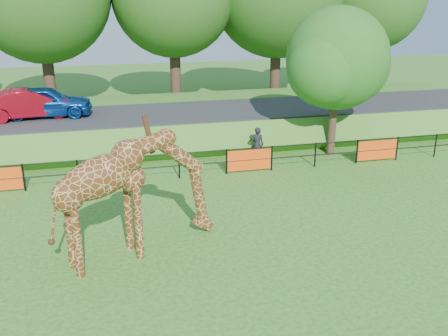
# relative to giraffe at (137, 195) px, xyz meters

# --- Properties ---
(ground) EXTENTS (90.00, 90.00, 0.00)m
(ground) POSITION_rel_giraffe_xyz_m (2.10, -2.08, -1.80)
(ground) COLOR #2D6419
(ground) RESTS_ON ground
(giraffe) EXTENTS (5.03, 2.71, 3.60)m
(giraffe) POSITION_rel_giraffe_xyz_m (0.00, 0.00, 0.00)
(giraffe) COLOR #5A2E12
(giraffe) RESTS_ON ground
(perimeter_fence) EXTENTS (28.07, 0.10, 1.10)m
(perimeter_fence) POSITION_rel_giraffe_xyz_m (2.10, 5.92, -1.25)
(perimeter_fence) COLOR black
(perimeter_fence) RESTS_ON ground
(embankment) EXTENTS (40.00, 9.00, 1.30)m
(embankment) POSITION_rel_giraffe_xyz_m (2.10, 13.42, -1.15)
(embankment) COLOR #2D6419
(embankment) RESTS_ON ground
(road) EXTENTS (40.00, 5.00, 0.12)m
(road) POSITION_rel_giraffe_xyz_m (2.10, 11.92, -0.44)
(road) COLOR #2C2C2F
(road) RESTS_ON embankment
(car_blue) EXTENTS (4.57, 2.01, 1.53)m
(car_blue) POSITION_rel_giraffe_xyz_m (-3.52, 12.42, 0.38)
(car_blue) COLOR #1653B3
(car_blue) RESTS_ON road
(car_red) EXTENTS (4.58, 2.24, 1.45)m
(car_red) POSITION_rel_giraffe_xyz_m (-4.24, 12.26, 0.34)
(car_red) COLOR #A40B1A
(car_red) RESTS_ON road
(visitor) EXTENTS (0.67, 0.53, 1.61)m
(visitor) POSITION_rel_giraffe_xyz_m (5.83, 7.21, -1.00)
(visitor) COLOR black
(visitor) RESTS_ON ground
(tree_east) EXTENTS (5.40, 4.71, 6.76)m
(tree_east) POSITION_rel_giraffe_xyz_m (9.69, 7.55, 2.48)
(tree_east) COLOR #392419
(tree_east) RESTS_ON ground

